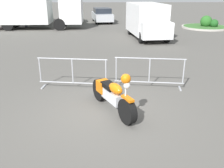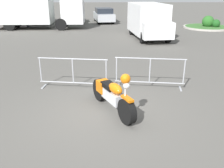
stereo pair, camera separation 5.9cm
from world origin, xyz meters
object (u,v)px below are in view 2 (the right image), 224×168
object	(u,v)px
motorcycle	(112,94)
box_truck	(32,9)
crowd_barrier_near	(73,73)
parked_car_silver	(104,15)
crowd_barrier_far	(150,73)
pedestrian	(27,16)
parked_car_white	(42,15)
parked_car_maroon	(13,15)
parked_car_green	(73,15)
delivery_van	(148,20)

from	to	relation	value
motorcycle	box_truck	size ratio (longest dim) A/B	0.28
crowd_barrier_near	parked_car_silver	bearing A→B (deg)	87.67
crowd_barrier_far	box_truck	size ratio (longest dim) A/B	0.31
crowd_barrier_near	box_truck	xyz separation A→B (m)	(-5.19, 13.83, 1.08)
motorcycle	pedestrian	xyz separation A→B (m)	(-7.42, 16.75, 0.42)
box_truck	parked_car_white	xyz separation A→B (m)	(-0.26, 3.97, -0.86)
box_truck	parked_car_maroon	xyz separation A→B (m)	(-3.35, 4.52, -0.89)
parked_car_green	parked_car_silver	world-z (taller)	parked_car_silver
crowd_barrier_near	crowd_barrier_far	xyz separation A→B (m)	(2.63, 0.00, 0.00)
motorcycle	crowd_barrier_near	size ratio (longest dim) A/B	0.90
motorcycle	parked_car_silver	xyz separation A→B (m)	(-0.58, 19.84, 0.23)
box_truck	parked_car_silver	xyz separation A→B (m)	(5.93, 4.28, -0.91)
parked_car_white	parked_car_silver	world-z (taller)	parked_car_white
motorcycle	delivery_van	size ratio (longest dim) A/B	0.41
delivery_van	parked_car_white	world-z (taller)	delivery_van
pedestrian	parked_car_white	bearing A→B (deg)	145.68
parked_car_white	parked_car_silver	xyz separation A→B (m)	(6.19, 0.31, -0.05)
crowd_barrier_far	parked_car_white	bearing A→B (deg)	114.41
box_truck	parked_car_white	size ratio (longest dim) A/B	1.64
parked_car_white	box_truck	bearing A→B (deg)	174.71
crowd_barrier_far	pedestrian	xyz separation A→B (m)	(-8.73, 15.03, 0.36)
box_truck	motorcycle	bearing A→B (deg)	-68.32
delivery_van	parked_car_silver	size ratio (longest dim) A/B	1.18
crowd_barrier_near	delivery_van	size ratio (longest dim) A/B	0.46
parked_car_white	pedestrian	size ratio (longest dim) A/B	2.80
motorcycle	box_truck	world-z (taller)	box_truck
crowd_barrier_far	parked_car_green	bearing A→B (deg)	105.34
delivery_van	parked_car_maroon	world-z (taller)	delivery_van
motorcycle	box_truck	distance (m)	16.90
crowd_barrier_near	parked_car_white	world-z (taller)	parked_car_white
motorcycle	pedestrian	distance (m)	18.33
parked_car_white	parked_car_green	size ratio (longest dim) A/B	1.12
parked_car_white	pedestrian	xyz separation A→B (m)	(-0.65, -2.77, 0.15)
motorcycle	parked_car_white	world-z (taller)	parked_car_white
parked_car_white	parked_car_green	xyz separation A→B (m)	(3.09, 0.38, -0.08)
parked_car_green	pedestrian	distance (m)	4.90
crowd_barrier_far	parked_car_silver	bearing A→B (deg)	95.97
delivery_van	parked_car_silver	world-z (taller)	delivery_van
parked_car_green	box_truck	bearing A→B (deg)	137.90
box_truck	crowd_barrier_near	bearing A→B (deg)	-70.44
parked_car_maroon	parked_car_white	size ratio (longest dim) A/B	0.97
box_truck	pedestrian	distance (m)	1.67
crowd_barrier_far	parked_car_white	size ratio (longest dim) A/B	0.50
parked_car_green	crowd_barrier_near	bearing A→B (deg)	178.38
parked_car_white	pedestrian	distance (m)	2.85
crowd_barrier_far	parked_car_green	xyz separation A→B (m)	(-4.99, 18.18, 0.13)
motorcycle	parked_car_maroon	distance (m)	22.37
box_truck	crowd_barrier_far	bearing A→B (deg)	-61.53
motorcycle	parked_car_green	world-z (taller)	parked_car_green
delivery_van	pedestrian	world-z (taller)	delivery_van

